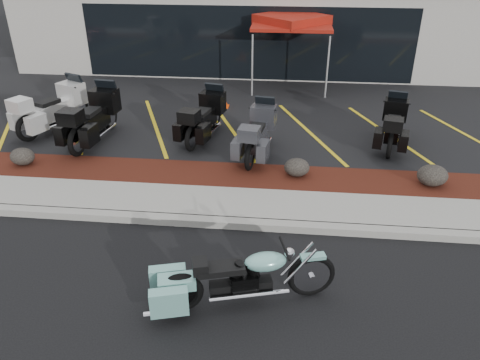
# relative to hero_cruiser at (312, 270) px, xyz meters

# --- Properties ---
(ground) EXTENTS (90.00, 90.00, 0.00)m
(ground) POSITION_rel_hero_cruiser_xyz_m (-2.05, 0.92, -0.51)
(ground) COLOR black
(ground) RESTS_ON ground
(curb) EXTENTS (24.00, 0.25, 0.15)m
(curb) POSITION_rel_hero_cruiser_xyz_m (-2.05, 1.82, -0.43)
(curb) COLOR gray
(curb) RESTS_ON ground
(sidewalk) EXTENTS (24.00, 1.20, 0.15)m
(sidewalk) POSITION_rel_hero_cruiser_xyz_m (-2.05, 2.52, -0.43)
(sidewalk) COLOR gray
(sidewalk) RESTS_ON ground
(mulch_bed) EXTENTS (24.00, 1.20, 0.16)m
(mulch_bed) POSITION_rel_hero_cruiser_xyz_m (-2.05, 3.72, -0.43)
(mulch_bed) COLOR #33100B
(mulch_bed) RESTS_ON ground
(upper_lot) EXTENTS (26.00, 9.60, 0.15)m
(upper_lot) POSITION_rel_hero_cruiser_xyz_m (-2.05, 9.12, -0.43)
(upper_lot) COLOR black
(upper_lot) RESTS_ON ground
(dealership_building) EXTENTS (18.00, 8.16, 4.00)m
(dealership_building) POSITION_rel_hero_cruiser_xyz_m (-2.05, 15.39, 1.50)
(dealership_building) COLOR #A7A197
(dealership_building) RESTS_ON ground
(boulder_left) EXTENTS (0.58, 0.48, 0.41)m
(boulder_left) POSITION_rel_hero_cruiser_xyz_m (-6.73, 3.72, -0.14)
(boulder_left) COLOR black
(boulder_left) RESTS_ON mulch_bed
(boulder_mid) EXTENTS (0.58, 0.49, 0.41)m
(boulder_mid) POSITION_rel_hero_cruiser_xyz_m (-0.21, 3.81, -0.14)
(boulder_mid) COLOR black
(boulder_mid) RESTS_ON mulch_bed
(boulder_right) EXTENTS (0.66, 0.55, 0.47)m
(boulder_right) POSITION_rel_hero_cruiser_xyz_m (2.75, 3.67, -0.11)
(boulder_right) COLOR black
(boulder_right) RESTS_ON mulch_bed
(hero_cruiser) EXTENTS (2.96, 1.46, 1.01)m
(hero_cruiser) POSITION_rel_hero_cruiser_xyz_m (0.00, 0.00, 0.00)
(hero_cruiser) COLOR #77B9AE
(hero_cruiser) RESTS_ON ground
(touring_white) EXTENTS (1.82, 2.59, 1.41)m
(touring_white) POSITION_rel_hero_cruiser_xyz_m (-6.58, 6.71, 0.35)
(touring_white) COLOR silver
(touring_white) RESTS_ON upper_lot
(touring_black_front) EXTENTS (1.21, 2.56, 1.44)m
(touring_black_front) POSITION_rel_hero_cruiser_xyz_m (-5.42, 6.14, 0.36)
(touring_black_front) COLOR black
(touring_black_front) RESTS_ON upper_lot
(touring_black_mid) EXTENTS (1.33, 2.38, 1.31)m
(touring_black_mid) POSITION_rel_hero_cruiser_xyz_m (-2.50, 6.53, 0.30)
(touring_black_mid) COLOR black
(touring_black_mid) RESTS_ON upper_lot
(touring_grey) EXTENTS (1.17, 2.31, 1.29)m
(touring_grey) POSITION_rel_hero_cruiser_xyz_m (-1.06, 5.61, 0.29)
(touring_grey) COLOR #303136
(touring_grey) RESTS_ON upper_lot
(touring_black_rear) EXTENTS (1.30, 2.29, 1.25)m
(touring_black_rear) POSITION_rel_hero_cruiser_xyz_m (2.41, 6.53, 0.27)
(touring_black_rear) COLOR black
(touring_black_rear) RESTS_ON upper_lot
(traffic_cone) EXTENTS (0.41, 0.41, 0.45)m
(traffic_cone) POSITION_rel_hero_cruiser_xyz_m (-2.53, 8.35, -0.13)
(traffic_cone) COLOR #F54608
(traffic_cone) RESTS_ON upper_lot
(popup_canopy) EXTENTS (3.51, 3.51, 2.46)m
(popup_canopy) POSITION_rel_hero_cruiser_xyz_m (-0.47, 10.85, 1.88)
(popup_canopy) COLOR silver
(popup_canopy) RESTS_ON upper_lot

